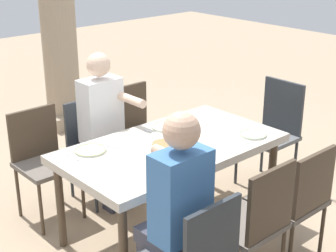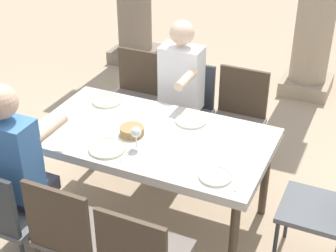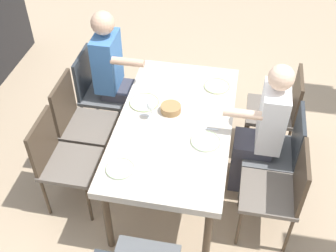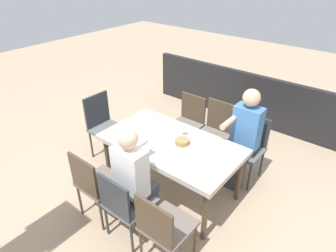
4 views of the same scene
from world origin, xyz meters
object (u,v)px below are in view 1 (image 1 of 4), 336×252
chair_mid_south (254,219)px  plate_1 (181,163)px  chair_east_north (137,127)px  bread_basket (164,147)px  chair_mid_north (95,142)px  diner_man_white (174,209)px  plate_2 (166,127)px  stone_column_centre (57,6)px  wine_glass_1 (189,137)px  chair_head_east (274,127)px  dining_table (171,152)px  diner_woman_green (106,126)px  chair_west_north (42,156)px  chair_east_south (297,197)px  plate_3 (253,134)px  plate_0 (90,150)px

chair_mid_south → plate_1: chair_mid_south is taller
chair_east_north → bread_basket: size_ratio=5.29×
chair_mid_north → diner_man_white: 1.66m
chair_mid_south → plate_2: bearing=76.1°
stone_column_centre → plate_1: stone_column_centre is taller
chair_mid_north → wine_glass_1: size_ratio=5.30×
chair_east_north → chair_head_east: (0.89, -0.88, 0.03)m
diner_man_white → chair_east_north: bearing=58.3°
stone_column_centre → wine_glass_1: (-0.65, -2.84, -0.56)m
chair_head_east → diner_man_white: 1.99m
chair_head_east → plate_1: chair_head_east is taller
plate_1 → wine_glass_1: (0.17, 0.10, 0.11)m
dining_table → diner_woman_green: bearing=97.8°
plate_1 → chair_west_north: bearing=109.6°
chair_mid_south → chair_head_east: bearing=33.1°
stone_column_centre → plate_1: bearing=-105.6°
chair_mid_south → chair_east_south: chair_mid_south is taller
plate_1 → wine_glass_1: size_ratio=1.55×
chair_west_north → plate_3: size_ratio=4.28×
chair_east_south → plate_3: size_ratio=4.26×
chair_east_north → chair_mid_north: bearing=-179.8°
chair_east_south → stone_column_centre: stone_column_centre is taller
diner_woman_green → diner_man_white: diner_man_white is taller
diner_woman_green → stone_column_centre: 2.19m
wine_glass_1 → plate_2: size_ratio=0.71×
diner_man_white → stone_column_centre: stone_column_centre is taller
plate_2 → plate_1: bearing=-123.0°
chair_east_north → plate_1: bearing=-115.0°
chair_mid_north → diner_woman_green: size_ratio=0.66×
chair_head_east → plate_0: chair_head_east is taller
chair_mid_south → bread_basket: bearing=91.6°
dining_table → plate_3: 0.66m
chair_mid_south → diner_man_white: (-0.50, 0.20, 0.18)m
plate_1 → plate_2: size_ratio=1.09×
chair_head_east → plate_3: (-0.68, -0.30, 0.20)m
diner_woman_green → plate_2: bearing=-56.5°
chair_east_south → plate_0: bearing=127.4°
wine_glass_1 → plate_1: bearing=-149.4°
bread_basket → plate_1: bearing=-104.2°
chair_head_east → diner_man_white: (-1.86, -0.69, 0.17)m
plate_2 → plate_3: 0.70m
wine_glass_1 → chair_east_south: bearing=-60.8°
dining_table → plate_0: size_ratio=7.28×
plate_1 → plate_3: size_ratio=1.21×
plate_1 → bread_basket: 0.25m
plate_0 → plate_1: same height
plate_1 → wine_glass_1: 0.23m
chair_head_east → dining_table: bearing=180.0°
stone_column_centre → chair_east_north: bearing=-98.8°
chair_mid_south → stone_column_centre: size_ratio=0.32×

